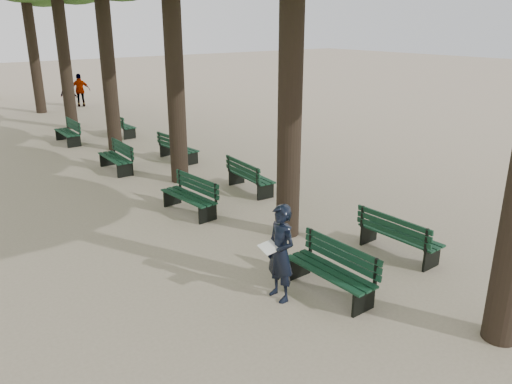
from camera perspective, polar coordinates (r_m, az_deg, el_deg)
ground at (r=8.69m, az=9.12°, el=-13.51°), size 120.00×120.00×0.00m
bench_left_0 at (r=9.09m, az=8.41°, el=-9.90°), size 0.59×1.81×0.92m
bench_left_1 at (r=12.71m, az=-7.66°, el=-1.25°), size 0.71×1.84×0.92m
bench_left_2 at (r=16.79m, az=-15.73°, el=3.22°), size 0.63×1.82×0.92m
bench_left_3 at (r=21.26m, az=-20.72°, el=5.94°), size 0.61×1.81×0.92m
bench_right_0 at (r=10.81m, az=16.00°, el=-5.59°), size 0.61×1.81×0.92m
bench_right_1 at (r=14.23m, az=-0.63°, el=1.14°), size 0.72×1.84×0.92m
bench_right_2 at (r=17.65m, az=-8.85°, el=4.47°), size 0.71×1.84×0.92m
bench_right_3 at (r=22.01m, az=-15.11°, el=6.93°), size 0.61×1.81×0.92m
man_with_map at (r=8.60m, az=2.81°, el=-6.99°), size 0.62×0.71×1.74m
pedestrian_b at (r=30.68m, az=-20.68°, el=10.59°), size 0.90×0.94×1.54m
pedestrian_c at (r=30.33m, az=-19.45°, el=10.91°), size 1.13×0.70×1.83m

